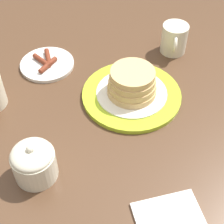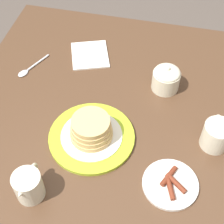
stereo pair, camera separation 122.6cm
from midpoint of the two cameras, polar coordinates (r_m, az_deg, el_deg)
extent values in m
plane|color=#51473F|center=(1.46, -3.05, -39.15)|extent=(8.00, 8.00, 0.00)
cube|color=#4C3321|center=(0.75, -5.97, -39.10)|extent=(1.16, 0.95, 0.03)
cube|color=#4C3321|center=(1.27, 22.32, -17.49)|extent=(0.07, 0.07, 0.70)
cube|color=#4C3321|center=(1.31, -15.89, -10.53)|extent=(0.07, 0.07, 0.70)
cylinder|color=#AAC628|center=(0.73, -9.75, -40.34)|extent=(0.25, 0.25, 0.01)
cylinder|color=white|center=(0.72, -9.86, -40.35)|extent=(0.18, 0.18, 0.00)
cylinder|color=tan|center=(0.71, -10.01, -40.37)|extent=(0.13, 0.13, 0.02)
cylinder|color=tan|center=(0.69, -10.26, -40.39)|extent=(0.12, 0.12, 0.02)
cylinder|color=tan|center=(0.68, -10.53, -40.41)|extent=(0.12, 0.12, 0.02)
cylinder|color=tan|center=(0.66, -10.80, -40.43)|extent=(0.11, 0.11, 0.02)
cylinder|color=silver|center=(0.76, 15.07, -51.61)|extent=(0.15, 0.15, 0.01)
cylinder|color=maroon|center=(0.75, 15.27, -53.04)|extent=(0.07, 0.04, 0.01)
cylinder|color=maroon|center=(0.74, 14.57, -50.52)|extent=(0.07, 0.04, 0.01)
cylinder|color=maroon|center=(0.75, 17.02, -51.79)|extent=(0.05, 0.06, 0.01)
cylinder|color=beige|center=(0.74, 27.29, -39.13)|extent=(0.08, 0.08, 0.08)
torus|color=beige|center=(0.74, 26.95, -35.95)|extent=(0.06, 0.01, 0.06)
cylinder|color=#472819|center=(0.71, 28.58, -38.97)|extent=(0.07, 0.07, 0.00)
cylinder|color=beige|center=(0.76, -31.17, -50.93)|extent=(0.07, 0.07, 0.09)
cone|color=beige|center=(0.74, -34.95, -53.21)|extent=(0.04, 0.03, 0.04)
torus|color=beige|center=(0.74, -29.35, -48.70)|extent=(0.05, 0.01, 0.05)
cylinder|color=beige|center=(0.74, 12.18, -23.71)|extent=(0.09, 0.09, 0.07)
ellipsoid|color=beige|center=(0.70, 12.71, -22.91)|extent=(0.09, 0.09, 0.03)
sphere|color=beige|center=(0.68, 12.98, -22.47)|extent=(0.02, 0.02, 0.02)
cube|color=silver|center=(0.81, -8.35, -13.58)|extent=(0.18, 0.17, 0.01)
cylinder|color=silver|center=(0.84, -21.49, -15.29)|extent=(0.09, 0.05, 0.01)
ellipsoid|color=silver|center=(0.84, -25.38, -18.36)|extent=(0.05, 0.04, 0.01)
camera|label=1|loc=(0.61, 4.21, 40.58)|focal=55.00mm
camera|label=2|loc=(0.61, -175.79, -40.58)|focal=55.00mm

